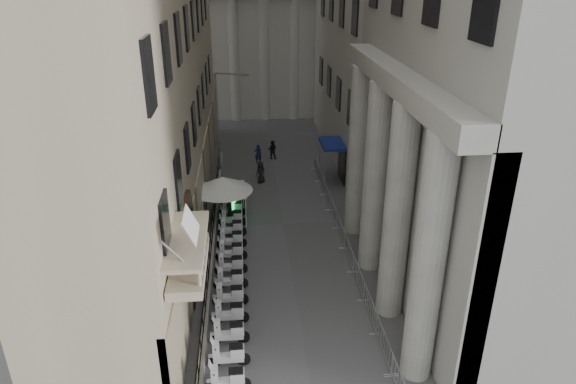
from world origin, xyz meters
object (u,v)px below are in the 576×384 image
at_px(street_lamp, 221,116).
at_px(info_kiosk, 232,204).
at_px(security_tent, 224,185).
at_px(pedestrian_a, 258,154).
at_px(pedestrian_b, 272,150).

relative_size(street_lamp, info_kiosk, 4.34).
relative_size(security_tent, street_lamp, 0.47).
bearing_deg(security_tent, info_kiosk, 48.24).
xyz_separation_m(pedestrian_a, pedestrian_b, (1.21, 0.92, 0.01)).
xyz_separation_m(security_tent, info_kiosk, (0.43, 0.48, -1.57)).
bearing_deg(pedestrian_a, security_tent, 73.86).
xyz_separation_m(security_tent, street_lamp, (-0.32, 7.92, 2.17)).
distance_m(security_tent, street_lamp, 8.22).
relative_size(security_tent, info_kiosk, 2.03).
relative_size(street_lamp, pedestrian_a, 5.02).
height_order(pedestrian_a, pedestrian_b, pedestrian_b).
bearing_deg(street_lamp, security_tent, -71.96).
height_order(security_tent, pedestrian_a, security_tent).
relative_size(security_tent, pedestrian_b, 2.30).
distance_m(security_tent, pedestrian_b, 11.78).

